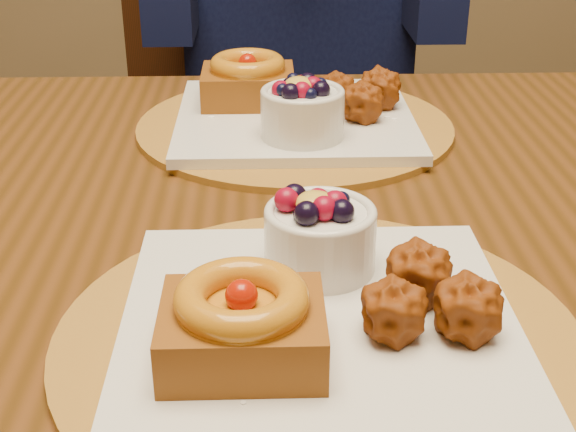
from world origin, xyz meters
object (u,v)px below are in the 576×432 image
at_px(place_setting_far, 293,110).
at_px(chair_far, 224,124).
at_px(place_setting_near, 316,310).
at_px(dining_table, 303,277).

xyz_separation_m(place_setting_far, chair_far, (-0.12, 0.64, -0.25)).
relative_size(place_setting_far, chair_far, 0.40).
xyz_separation_m(place_setting_near, chair_far, (-0.12, 1.07, -0.25)).
bearing_deg(dining_table, chair_far, 97.90).
relative_size(place_setting_near, place_setting_far, 1.00).
bearing_deg(dining_table, place_setting_near, -90.68).
xyz_separation_m(dining_table, chair_far, (-0.12, 0.86, -0.15)).
relative_size(dining_table, place_setting_far, 4.21).
bearing_deg(chair_far, place_setting_far, -71.11).
distance_m(dining_table, chair_far, 0.88).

